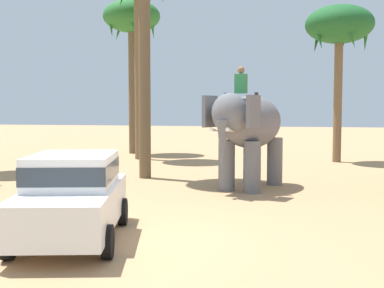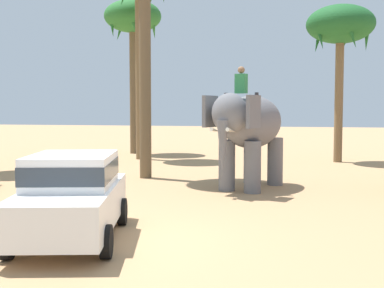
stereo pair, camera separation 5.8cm
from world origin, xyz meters
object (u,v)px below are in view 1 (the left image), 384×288
Objects in this scene: palm_tree_leaning_seaward at (339,28)px; palm_tree_far_back at (132,21)px; car_sedan_foreground at (73,193)px; elephant_with_mahout at (249,127)px.

palm_tree_far_back is at bearing 168.17° from palm_tree_leaning_seaward.
elephant_with_mahout is at bearing 68.52° from car_sedan_foreground.
car_sedan_foreground is 0.59× the size of palm_tree_leaning_seaward.
palm_tree_far_back is 11.35m from palm_tree_leaning_seaward.
car_sedan_foreground is 7.66m from elephant_with_mahout.
car_sedan_foreground is 1.09× the size of elephant_with_mahout.
palm_tree_leaning_seaward is at bearing 69.30° from elephant_with_mahout.
elephant_with_mahout reaches higher than car_sedan_foreground.
palm_tree_far_back is at bearing 105.02° from car_sedan_foreground.
palm_tree_leaning_seaward is at bearing -11.83° from palm_tree_far_back.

